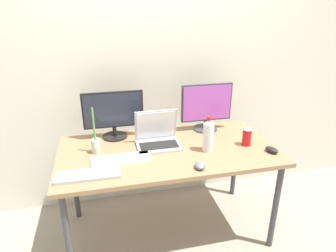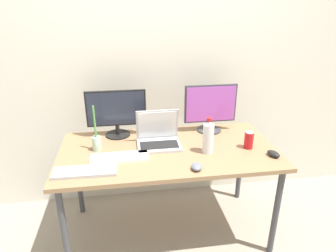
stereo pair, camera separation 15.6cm
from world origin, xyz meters
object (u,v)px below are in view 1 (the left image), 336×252
mouse_by_keyboard (272,150)px  mouse_by_laptop (200,165)px  laptop_silver (157,137)px  bamboo_vase (96,144)px  monitor_left (113,113)px  monitor_center (206,106)px  work_desk (168,156)px  keyboard_main (88,175)px  keyboard_aux (121,159)px  soda_can_near_keyboard (247,137)px  water_bottle (208,135)px

mouse_by_keyboard → mouse_by_laptop: (-0.56, -0.09, -0.00)m
laptop_silver → mouse_by_keyboard: bearing=-21.8°
bamboo_vase → monitor_left: bearing=58.3°
laptop_silver → monitor_left: bearing=145.4°
monitor_left → bamboo_vase: monitor_left is taller
monitor_center → mouse_by_keyboard: (0.32, -0.50, -0.18)m
work_desk → keyboard_main: (-0.56, -0.25, 0.07)m
bamboo_vase → keyboard_aux: bearing=-44.7°
monitor_left → soda_can_near_keyboard: 1.02m
monitor_left → bamboo_vase: 0.31m
mouse_by_keyboard → soda_can_near_keyboard: size_ratio=0.79×
keyboard_main → water_bottle: (0.83, 0.15, 0.11)m
monitor_left → monitor_center: 0.75m
work_desk → bamboo_vase: 0.53m
monitor_left → mouse_by_laptop: monitor_left is taller
mouse_by_laptop → water_bottle: 0.27m
keyboard_main → mouse_by_laptop: mouse_by_laptop is taller
keyboard_main → mouse_by_keyboard: 1.26m
mouse_by_laptop → mouse_by_keyboard: bearing=21.7°
work_desk → mouse_by_keyboard: 0.74m
work_desk → water_bottle: 0.34m
monitor_left → keyboard_aux: 0.43m
monitor_left → work_desk: bearing=-39.2°
laptop_silver → bamboo_vase: bamboo_vase is taller
laptop_silver → water_bottle: bearing=-28.8°
keyboard_aux → work_desk: bearing=14.5°
mouse_by_keyboard → water_bottle: (-0.43, 0.12, 0.10)m
mouse_by_laptop → monitor_center: bearing=79.8°
mouse_by_keyboard → soda_can_near_keyboard: bearing=106.6°
keyboard_main → water_bottle: water_bottle is taller
work_desk → laptop_silver: bearing=124.8°
keyboard_aux → mouse_by_keyboard: size_ratio=3.90×
monitor_left → mouse_by_keyboard: bearing=-25.7°
laptop_silver → keyboard_aux: size_ratio=0.81×
laptop_silver → water_bottle: 0.38m
monitor_left → laptop_silver: 0.39m
laptop_silver → mouse_by_laptop: size_ratio=3.37×
mouse_by_laptop → water_bottle: water_bottle is taller
mouse_by_keyboard → bamboo_vase: bamboo_vase is taller
water_bottle → monitor_center: bearing=72.6°
monitor_left → monitor_center: bearing=-1.2°
work_desk → monitor_center: monitor_center is taller
laptop_silver → keyboard_main: 0.60m
work_desk → mouse_by_laptop: 0.35m
mouse_by_keyboard → bamboo_vase: bearing=144.4°
soda_can_near_keyboard → laptop_silver: bearing=166.3°
mouse_by_keyboard → mouse_by_laptop: bearing=166.4°
work_desk → monitor_left: size_ratio=3.39×
mouse_by_laptop → water_bottle: size_ratio=0.36×
work_desk → monitor_center: 0.54m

